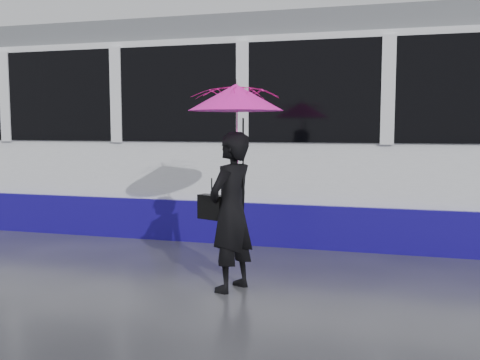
% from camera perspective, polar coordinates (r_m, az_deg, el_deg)
% --- Properties ---
extents(ground, '(90.00, 90.00, 0.00)m').
position_cam_1_polar(ground, '(6.58, 1.06, -9.44)').
color(ground, '#29292E').
rests_on(ground, ground).
extents(rails, '(34.00, 1.51, 0.02)m').
position_cam_1_polar(rails, '(8.96, 5.10, -5.31)').
color(rails, '#3F3D38').
rests_on(rails, ground).
extents(tram, '(26.00, 2.56, 3.35)m').
position_cam_1_polar(tram, '(8.66, 18.78, 4.87)').
color(tram, white).
rests_on(tram, ground).
extents(woman, '(0.59, 0.71, 1.67)m').
position_cam_1_polar(woman, '(5.58, -0.95, -3.42)').
color(woman, black).
rests_on(woman, ground).
extents(umbrella, '(1.26, 1.26, 1.13)m').
position_cam_1_polar(umbrella, '(5.50, -0.46, 6.83)').
color(umbrella, '#E41365').
rests_on(umbrella, ground).
extents(handbag, '(0.32, 0.23, 0.44)m').
position_cam_1_polar(handbag, '(5.66, -3.03, -2.89)').
color(handbag, black).
rests_on(handbag, ground).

